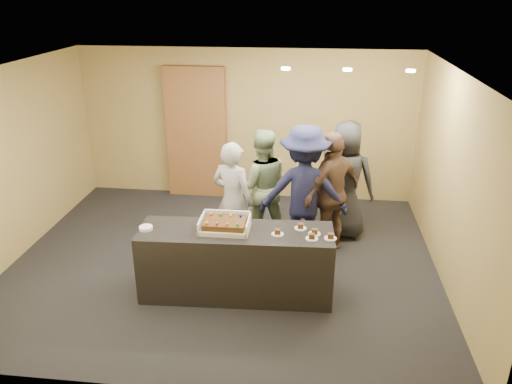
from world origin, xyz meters
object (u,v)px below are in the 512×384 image
sheet_cake (225,223)px  person_navy_man (304,192)px  person_server_grey (233,201)px  person_dark_suit (345,180)px  person_sage_man (261,186)px  storage_cabinet (196,133)px  serving_counter (236,263)px  person_brown_extra (332,193)px  cake_box (225,226)px  plate_stack (146,228)px

sheet_cake → person_navy_man: (0.94, 1.18, -0.03)m
person_server_grey → person_dark_suit: (1.60, 0.85, 0.06)m
person_sage_man → person_navy_man: size_ratio=0.91×
person_server_grey → storage_cabinet: bearing=-43.9°
serving_counter → person_brown_extra: (1.20, 1.31, 0.46)m
person_server_grey → person_navy_man: person_navy_man is taller
cake_box → person_navy_man: bearing=51.1°
serving_counter → person_navy_man: person_navy_man is taller
storage_cabinet → person_dark_suit: storage_cabinet is taller
storage_cabinet → sheet_cake: bearing=-71.4°
person_server_grey → person_sage_man: bearing=-98.9°
person_dark_suit → person_server_grey: bearing=38.3°
person_brown_extra → storage_cabinet: bearing=-84.5°
storage_cabinet → cake_box: storage_cabinet is taller
person_sage_man → person_navy_man: bearing=136.8°
cake_box → person_dark_suit: person_dark_suit is taller
sheet_cake → person_navy_man: size_ratio=0.26×
serving_counter → person_sage_man: (0.15, 1.56, 0.43)m
storage_cabinet → person_brown_extra: storage_cabinet is taller
storage_cabinet → person_server_grey: (1.02, -2.21, -0.33)m
serving_counter → person_dark_suit: size_ratio=1.30×
cake_box → person_sage_man: bearing=79.5°
storage_cabinet → plate_stack: storage_cabinet is taller
serving_counter → storage_cabinet: 3.48m
sheet_cake → person_brown_extra: 1.87m
cake_box → person_sage_man: (0.29, 1.53, -0.06)m
person_sage_man → plate_stack: bearing=39.6°
cake_box → plate_stack: cake_box is taller
serving_counter → person_brown_extra: bearing=44.9°
serving_counter → person_navy_man: 1.52m
person_navy_man → person_dark_suit: bearing=-135.6°
serving_counter → person_sage_man: size_ratio=1.36×
plate_stack → person_server_grey: bearing=49.3°
plate_stack → person_navy_man: (1.91, 1.27, 0.05)m
person_server_grey → person_brown_extra: bearing=-145.0°
person_brown_extra → plate_stack: bearing=-15.3°
plate_stack → person_server_grey: person_server_grey is taller
cake_box → plate_stack: bearing=-173.3°
sheet_cake → person_dark_suit: person_dark_suit is taller
cake_box → plate_stack: (-0.97, -0.11, -0.02)m
person_brown_extra → serving_counter: bearing=0.8°
person_sage_man → person_server_grey: bearing=46.6°
plate_stack → person_dark_suit: (2.51, 1.91, 0.00)m
person_sage_man → person_dark_suit: bearing=178.7°
person_sage_man → person_navy_man: person_navy_man is taller
serving_counter → person_server_grey: bearing=98.6°
cake_box → plate_stack: 0.98m
person_server_grey → person_dark_suit: person_dark_suit is taller
person_server_grey → cake_box: bearing=114.8°
plate_stack → cake_box: bearing=6.7°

